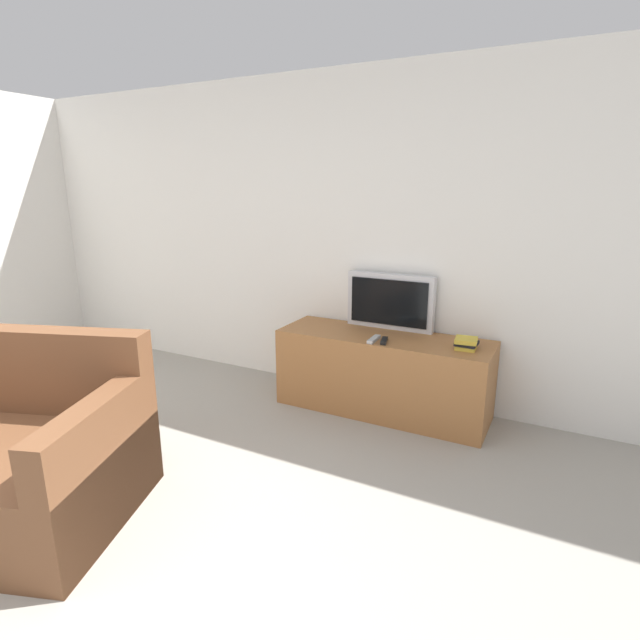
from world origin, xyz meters
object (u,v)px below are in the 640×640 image
(television, at_px, (390,301))
(remote_secondary, at_px, (374,339))
(remote_on_stand, at_px, (384,341))
(tv_stand, at_px, (383,373))
(book_stack, at_px, (466,343))

(television, height_order, remote_secondary, television)
(television, xyz_separation_m, remote_on_stand, (0.10, -0.38, -0.21))
(tv_stand, xyz_separation_m, book_stack, (0.62, -0.03, 0.35))
(tv_stand, distance_m, remote_secondary, 0.36)
(book_stack, xyz_separation_m, remote_on_stand, (-0.56, -0.13, -0.03))
(television, relative_size, book_stack, 3.69)
(television, relative_size, remote_secondary, 3.77)
(tv_stand, relative_size, remote_secondary, 8.71)
(remote_on_stand, xyz_separation_m, remote_secondary, (-0.08, -0.00, 0.00))
(remote_on_stand, relative_size, remote_secondary, 0.83)
(book_stack, bearing_deg, tv_stand, 177.62)
(television, relative_size, remote_on_stand, 4.54)
(television, height_order, remote_on_stand, television)
(tv_stand, bearing_deg, remote_secondary, -97.63)
(television, bearing_deg, remote_on_stand, -75.68)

